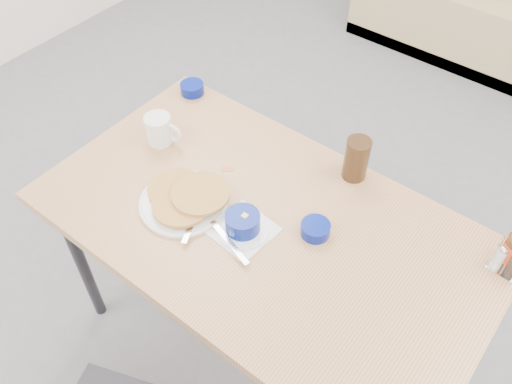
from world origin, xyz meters
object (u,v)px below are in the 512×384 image
Objects in this scene: coffee_mug at (160,129)px; grits_setting at (242,225)px; butter_bowl at (315,229)px; amber_tumbler at (356,159)px; condiment_caddy at (506,262)px; pancake_plate at (185,199)px; dining_table at (264,234)px; creamer_bowl at (192,88)px.

coffee_mug is 0.68× the size of grits_setting.
amber_tumbler is (-0.04, 0.28, 0.06)m from butter_bowl.
amber_tumbler is 0.53m from condiment_caddy.
dining_table is at bearing 21.11° from pancake_plate.
creamer_bowl is (-0.61, 0.34, 0.08)m from dining_table.
condiment_caddy is (0.49, 0.22, 0.02)m from butter_bowl.
butter_bowl is at bearing -0.82° from coffee_mug.
condiment_caddy is at bearing 23.44° from dining_table.
dining_table is 0.18m from butter_bowl.
creamer_bowl reaches higher than dining_table.
pancake_plate is 3.08× the size of creamer_bowl.
amber_tumbler reaches higher than coffee_mug.
amber_tumbler is (0.35, 0.43, 0.06)m from pancake_plate.
creamer_bowl is 0.85× the size of condiment_caddy.
butter_bowl is at bearing -82.87° from amber_tumbler.
grits_setting is at bearing -144.28° from butter_bowl.
condiment_caddy reaches higher than grits_setting.
creamer_bowl is 0.60× the size of amber_tumbler.
dining_table is 5.05× the size of pancake_plate.
amber_tumbler is at bearing 0.13° from creamer_bowl.
dining_table is at bearing -108.36° from amber_tumbler.
grits_setting is 1.31× the size of amber_tumbler.
condiment_caddy is at bearing 23.84° from butter_bowl.
pancake_plate is 0.96m from condiment_caddy.
condiment_caddy is (0.88, 0.37, 0.02)m from pancake_plate.
pancake_plate is 1.41× the size of grits_setting.
grits_setting is 2.22× the size of butter_bowl.
grits_setting reaches higher than pancake_plate.
creamer_bowl is (-0.10, 0.27, -0.03)m from coffee_mug.
coffee_mug is at bearing -69.51° from creamer_bowl.
dining_table is 0.12m from grits_setting.
coffee_mug is 1.26× the size of condiment_caddy.
dining_table is 10.50× the size of coffee_mug.
creamer_bowl is 1.01× the size of butter_bowl.
grits_setting is (0.21, 0.03, 0.01)m from pancake_plate.
condiment_caddy reaches higher than coffee_mug.
amber_tumbler is at bearing 50.74° from pancake_plate.
dining_table is 0.70m from creamer_bowl.
coffee_mug reaches higher than dining_table.
condiment_caddy is at bearing 22.81° from pancake_plate.
dining_table is at bearing 66.64° from grits_setting.
pancake_plate reaches higher than creamer_bowl.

